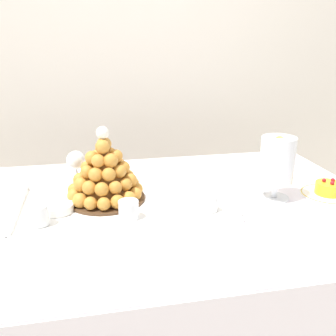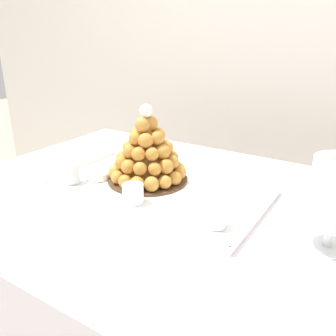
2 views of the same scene
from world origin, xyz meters
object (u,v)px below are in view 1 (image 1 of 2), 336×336
at_px(dessert_cup_mid_left, 129,210).
at_px(croquembouche, 105,174).
at_px(fruit_tart_plate, 328,191).
at_px(dessert_cup_centre, 210,204).
at_px(dessert_cup_left, 40,216).
at_px(wine_glass, 76,161).
at_px(serving_tray, 125,204).
at_px(macaron_goblet, 277,161).
at_px(creme_brulee_ramekin, 58,207).

bearing_deg(dessert_cup_mid_left, croquembouche, 111.35).
distance_m(dessert_cup_mid_left, fruit_tart_plate, 0.71).
distance_m(dessert_cup_mid_left, dessert_cup_centre, 0.26).
bearing_deg(dessert_cup_left, wine_glass, 71.44).
relative_size(dessert_cup_mid_left, wine_glass, 0.44).
xyz_separation_m(croquembouche, dessert_cup_mid_left, (0.06, -0.16, -0.07)).
bearing_deg(wine_glass, dessert_cup_left, -108.56).
distance_m(serving_tray, macaron_goblet, 0.53).
height_order(serving_tray, macaron_goblet, macaron_goblet).
xyz_separation_m(dessert_cup_centre, fruit_tart_plate, (0.45, 0.05, -0.01)).
xyz_separation_m(serving_tray, creme_brulee_ramekin, (-0.21, -0.02, 0.02)).
bearing_deg(dessert_cup_left, serving_tray, 21.26).
distance_m(dessert_cup_centre, creme_brulee_ramekin, 0.48).
height_order(dessert_cup_left, wine_glass, wine_glass).
distance_m(dessert_cup_left, creme_brulee_ramekin, 0.09).
bearing_deg(wine_glass, croquembouche, -57.42).
height_order(serving_tray, creme_brulee_ramekin, creme_brulee_ramekin).
bearing_deg(dessert_cup_mid_left, fruit_tart_plate, 4.61).
bearing_deg(dessert_cup_centre, dessert_cup_mid_left, -178.80).
relative_size(serving_tray, fruit_tart_plate, 3.59).
bearing_deg(croquembouche, serving_tray, -37.81).
xyz_separation_m(dessert_cup_centre, macaron_goblet, (0.25, 0.06, 0.11)).
distance_m(serving_tray, dessert_cup_mid_left, 0.11).
bearing_deg(serving_tray, macaron_goblet, -4.63).
bearing_deg(serving_tray, creme_brulee_ramekin, -175.26).
bearing_deg(wine_glass, dessert_cup_centre, -36.11).
bearing_deg(dessert_cup_centre, creme_brulee_ramekin, 169.51).
bearing_deg(creme_brulee_ramekin, serving_tray, 4.74).
height_order(dessert_cup_centre, wine_glass, wine_glass).
relative_size(creme_brulee_ramekin, fruit_tart_plate, 0.53).
relative_size(croquembouche, dessert_cup_centre, 5.15).
xyz_separation_m(dessert_cup_mid_left, dessert_cup_centre, (0.26, 0.01, -0.00)).
relative_size(serving_tray, dessert_cup_left, 11.41).
xyz_separation_m(dessert_cup_mid_left, creme_brulee_ramekin, (-0.21, 0.09, -0.01)).
height_order(dessert_cup_centre, fruit_tart_plate, fruit_tart_plate).
relative_size(dessert_cup_left, fruit_tart_plate, 0.32).
height_order(dessert_cup_left, fruit_tart_plate, dessert_cup_left).
bearing_deg(creme_brulee_ramekin, fruit_tart_plate, -2.19).
xyz_separation_m(dessert_cup_left, creme_brulee_ramekin, (0.04, 0.08, -0.01)).
relative_size(croquembouche, dessert_cup_left, 4.41).
bearing_deg(dessert_cup_left, fruit_tart_plate, 2.77).
bearing_deg(macaron_goblet, fruit_tart_plate, -3.33).
xyz_separation_m(serving_tray, fruit_tart_plate, (0.71, -0.05, 0.01)).
xyz_separation_m(dessert_cup_mid_left, fruit_tart_plate, (0.71, 0.06, -0.02)).
bearing_deg(serving_tray, wine_glass, 128.32).
height_order(croquembouche, dessert_cup_left, croquembouche).
distance_m(creme_brulee_ramekin, macaron_goblet, 0.73).
distance_m(dessert_cup_left, macaron_goblet, 0.77).
distance_m(macaron_goblet, fruit_tart_plate, 0.23).
height_order(dessert_cup_mid_left, creme_brulee_ramekin, dessert_cup_mid_left).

